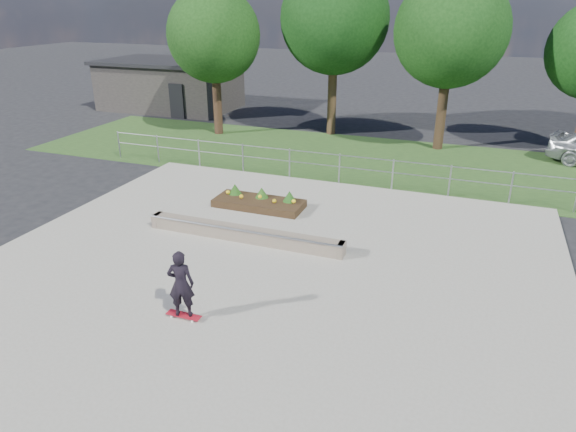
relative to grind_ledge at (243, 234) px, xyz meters
The scene contains 11 objects.
ground 2.08m from the grind_ledge, 53.38° to the right, with size 120.00×120.00×0.00m, color black.
grass_verge 9.43m from the grind_ledge, 82.49° to the left, with size 30.00×8.00×0.02m, color #26441B.
concrete_slab 2.08m from the grind_ledge, 53.38° to the right, with size 15.00×15.00×0.06m, color gray.
fence 5.99m from the grind_ledge, 78.09° to the left, with size 20.06×0.06×1.20m.
building 20.77m from the grind_ledge, 128.00° to the left, with size 8.40×5.40×3.00m.
tree_far_left 13.98m from the grind_ledge, 120.82° to the left, with size 4.55×4.55×7.15m.
tree_mid_left 14.43m from the grind_ledge, 95.43° to the left, with size 5.25×5.25×8.25m.
tree_mid_right 13.96m from the grind_ledge, 71.07° to the left, with size 4.90×4.90×7.70m.
grind_ledge is the anchor object (origin of this frame).
planter_bed 2.65m from the grind_ledge, 103.58° to the left, with size 3.00×1.20×0.61m.
skateboarder 4.10m from the grind_ledge, 83.60° to the right, with size 0.80×0.53×1.63m.
Camera 1 is at (4.70, -10.42, 6.51)m, focal length 32.00 mm.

